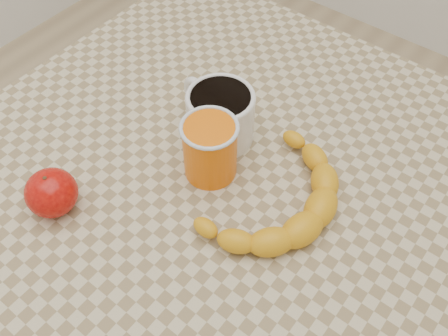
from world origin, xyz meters
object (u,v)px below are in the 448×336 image
Objects in this scene: apple at (51,193)px; banana at (274,197)px; table at (224,210)px; coffee_mug at (219,114)px; orange_juice_glass at (210,148)px.

apple reaches higher than banana.
table is 0.26m from apple.
apple reaches higher than table.
apple is (-0.15, -0.18, 0.12)m from table.
coffee_mug is 1.64× the size of apple.
coffee_mug is 0.07m from orange_juice_glass.
table is at bearing -167.06° from banana.
apple is 0.29m from banana.
apple is at bearing -129.51° from table.
apple is 0.30× the size of banana.
banana reaches higher than table.
table is 0.14m from orange_juice_glass.
orange_juice_glass reaches higher than banana.
banana is (0.11, 0.00, -0.03)m from orange_juice_glass.
orange_juice_glass is at bearing -62.43° from coffee_mug.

